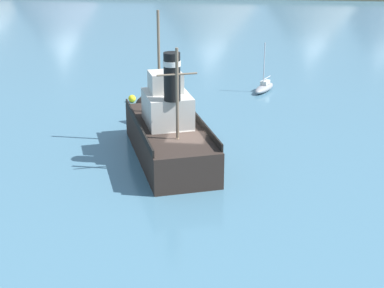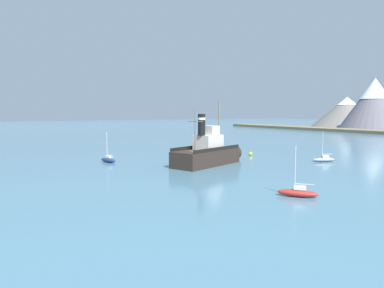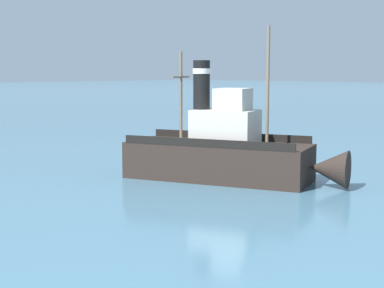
% 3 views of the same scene
% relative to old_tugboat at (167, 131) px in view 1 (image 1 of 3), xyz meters
% --- Properties ---
extents(ground_plane, '(600.00, 600.00, 0.00)m').
position_rel_old_tugboat_xyz_m(ground_plane, '(1.69, -2.56, -1.83)').
color(ground_plane, '#477289').
extents(old_tugboat, '(8.39, 14.66, 9.90)m').
position_rel_old_tugboat_xyz_m(old_tugboat, '(0.00, 0.00, 0.00)').
color(old_tugboat, '#2D231E').
rests_on(old_tugboat, ground).
extents(sailboat_grey, '(2.43, 3.94, 4.90)m').
position_rel_old_tugboat_xyz_m(sailboat_grey, '(6.80, 17.94, -1.40)').
color(sailboat_grey, gray).
rests_on(sailboat_grey, ground).
extents(mooring_buoy, '(0.69, 0.69, 0.69)m').
position_rel_old_tugboat_xyz_m(mooring_buoy, '(-5.38, 12.72, -1.48)').
color(mooring_buoy, yellow).
rests_on(mooring_buoy, ground).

